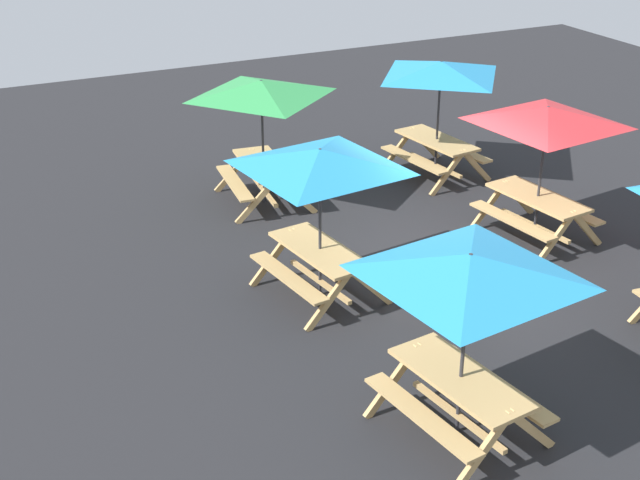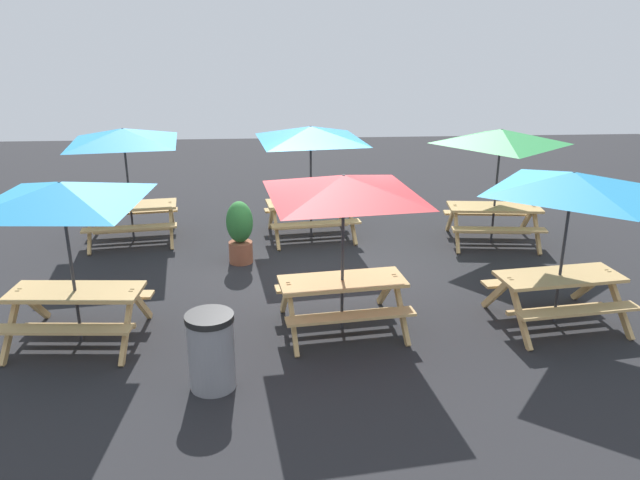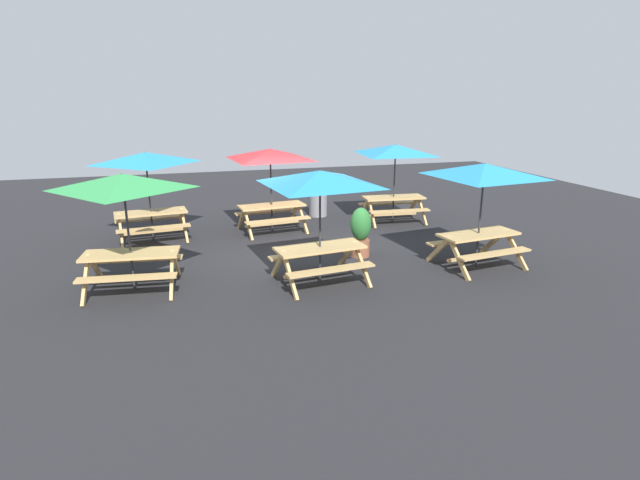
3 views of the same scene
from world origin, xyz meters
The scene contains 9 objects.
ground_plane centered at (0.00, 0.00, 0.00)m, with size 27.36×27.36×0.00m, color #232326.
picnic_table_0 centered at (-3.65, 2.11, 1.99)m, with size 2.80×2.80×2.34m.
picnic_table_1 centered at (-0.01, 2.13, 1.99)m, with size 2.80×2.80×2.34m.
picnic_table_2 centered at (3.40, -2.04, 1.99)m, with size 2.23×2.23×2.34m.
picnic_table_3 centered at (3.63, 1.52, 1.99)m, with size 2.20×2.20×2.34m.
picnic_table_4 centered at (-3.49, -2.12, 1.99)m, with size 2.82×2.82×2.34m.
picnic_table_5 centered at (0.22, -2.00, 1.99)m, with size 2.81×2.81×2.34m.
trash_bin_gray centered at (-1.52, -3.44, 0.49)m, with size 0.59×0.59×0.98m.
potted_plant_0 centered at (-1.39, 0.75, 0.62)m, with size 0.49×0.49×1.18m.
Camera 2 is at (-0.66, -10.17, 4.27)m, focal length 35.00 mm.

